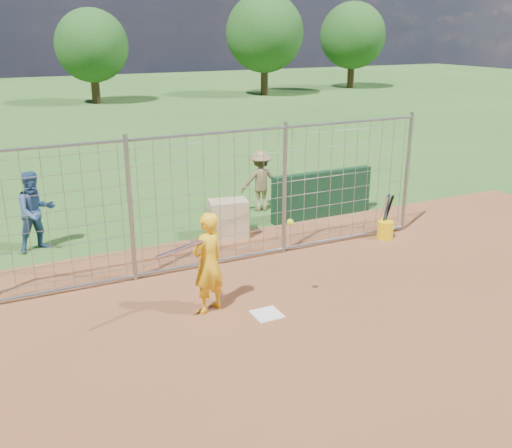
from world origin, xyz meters
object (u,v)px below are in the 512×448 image
bystander_a (36,212)px  bystander_c (260,181)px  bucket_with_bats (385,227)px  batter (208,263)px  equipment_bin (229,219)px

bystander_a → bystander_c: size_ratio=1.09×
bucket_with_bats → bystander_a: bearing=159.3°
bystander_a → bystander_c: (5.19, 0.43, -0.07)m
bystander_a → bucket_with_bats: bystander_a is taller
bystander_a → batter: bearing=-77.2°
batter → bystander_c: size_ratio=1.10×
bystander_a → bucket_with_bats: size_ratio=1.67×
bystander_c → equipment_bin: bystander_c is taller
bucket_with_bats → batter: bearing=-162.8°
batter → bystander_c: bearing=-147.4°
bystander_a → equipment_bin: (3.74, -0.95, -0.41)m
bystander_a → bystander_c: bearing=-10.5°
bystander_c → bucket_with_bats: size_ratio=1.52×
bystander_a → equipment_bin: 3.88m
bystander_a → bucket_with_bats: 7.16m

